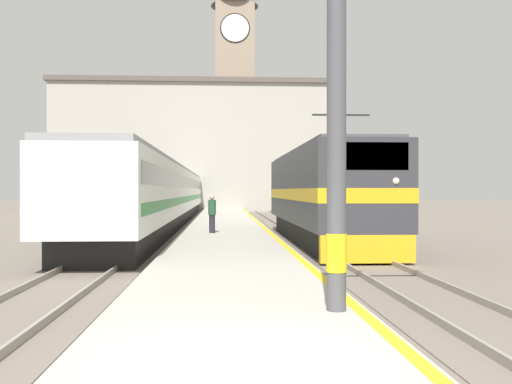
{
  "coord_description": "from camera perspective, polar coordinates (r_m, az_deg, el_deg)",
  "views": [
    {
      "loc": [
        -0.24,
        -6.64,
        2.17
      ],
      "look_at": [
        1.81,
        28.69,
        2.08
      ],
      "focal_mm": 42.0,
      "sensor_mm": 36.0,
      "label": 1
    }
  ],
  "objects": [
    {
      "name": "rail_track_far",
      "position": [
        31.9,
        -9.69,
        -3.7
      ],
      "size": [
        2.84,
        140.0,
        0.16
      ],
      "color": "#70665B",
      "rests_on": "ground"
    },
    {
      "name": "catenary_mast",
      "position": [
        9.58,
        8.11,
        11.37
      ],
      "size": [
        2.71,
        0.32,
        7.59
      ],
      "color": "#4C4C51",
      "rests_on": "platform"
    },
    {
      "name": "locomotive_train",
      "position": [
        25.03,
        6.31,
        -0.29
      ],
      "size": [
        2.92,
        15.9,
        4.85
      ],
      "color": "black",
      "rests_on": "ground"
    },
    {
      "name": "platform",
      "position": [
        31.7,
        -2.88,
        -3.51
      ],
      "size": [
        4.12,
        140.0,
        0.3
      ],
      "color": "#ADA89E",
      "rests_on": "ground"
    },
    {
      "name": "person_on_platform",
      "position": [
        26.41,
        -4.21,
        -2.01
      ],
      "size": [
        0.34,
        0.34,
        1.67
      ],
      "color": "#23232D",
      "rests_on": "platform"
    },
    {
      "name": "passenger_train",
      "position": [
        41.66,
        -8.18,
        -0.15
      ],
      "size": [
        2.92,
        52.79,
        3.61
      ],
      "color": "black",
      "rests_on": "ground"
    },
    {
      "name": "station_building",
      "position": [
        64.84,
        -6.09,
        4.29
      ],
      "size": [
        29.12,
        8.39,
        13.67
      ],
      "color": "#A8A399",
      "rests_on": "ground"
    },
    {
      "name": "clock_tower",
      "position": [
        74.99,
        -2.05,
        10.39
      ],
      "size": [
        5.87,
        5.87,
        29.09
      ],
      "color": "gray",
      "rests_on": "ground"
    },
    {
      "name": "rail_track_near",
      "position": [
        31.98,
        4.21,
        -3.69
      ],
      "size": [
        2.84,
        140.0,
        0.16
      ],
      "color": "#70665B",
      "rests_on": "ground"
    },
    {
      "name": "ground_plane",
      "position": [
        36.7,
        -2.94,
        -3.24
      ],
      "size": [
        200.0,
        200.0,
        0.0
      ],
      "primitive_type": "plane",
      "color": "#70665B"
    }
  ]
}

